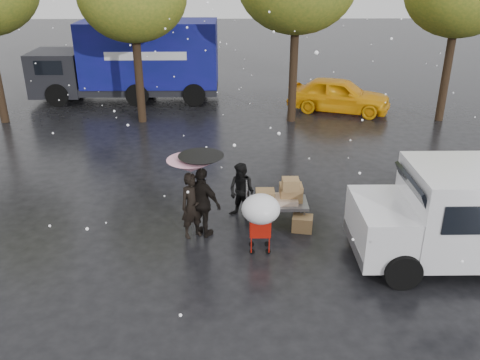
{
  "coord_description": "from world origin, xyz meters",
  "views": [
    {
      "loc": [
        0.15,
        -9.68,
        6.19
      ],
      "look_at": [
        0.3,
        1.0,
        1.41
      ],
      "focal_mm": 38.0,
      "sensor_mm": 36.0,
      "label": 1
    }
  ],
  "objects_px": {
    "person_black": "(203,203)",
    "blue_truck": "(132,61)",
    "person_pink": "(192,206)",
    "white_van": "(479,214)",
    "shopping_cart": "(261,212)",
    "vendor_cart": "(280,197)",
    "yellow_taxi": "(339,95)"
  },
  "relations": [
    {
      "from": "person_black",
      "to": "blue_truck",
      "type": "xyz_separation_m",
      "value": [
        -3.82,
        12.49,
        0.89
      ]
    },
    {
      "from": "person_pink",
      "to": "blue_truck",
      "type": "bearing_deg",
      "value": 74.16
    },
    {
      "from": "white_van",
      "to": "blue_truck",
      "type": "distance_m",
      "value": 16.8
    },
    {
      "from": "person_black",
      "to": "blue_truck",
      "type": "bearing_deg",
      "value": -38.17
    },
    {
      "from": "white_van",
      "to": "blue_truck",
      "type": "relative_size",
      "value": 0.59
    },
    {
      "from": "shopping_cart",
      "to": "blue_truck",
      "type": "xyz_separation_m",
      "value": [
        -5.13,
        13.35,
        0.69
      ]
    },
    {
      "from": "person_pink",
      "to": "vendor_cart",
      "type": "height_order",
      "value": "person_pink"
    },
    {
      "from": "shopping_cart",
      "to": "blue_truck",
      "type": "relative_size",
      "value": 0.18
    },
    {
      "from": "vendor_cart",
      "to": "shopping_cart",
      "type": "relative_size",
      "value": 1.04
    },
    {
      "from": "person_black",
      "to": "vendor_cart",
      "type": "height_order",
      "value": "person_black"
    },
    {
      "from": "person_pink",
      "to": "white_van",
      "type": "height_order",
      "value": "white_van"
    },
    {
      "from": "person_pink",
      "to": "yellow_taxi",
      "type": "xyz_separation_m",
      "value": [
        5.44,
        10.37,
        -0.08
      ]
    },
    {
      "from": "person_pink",
      "to": "shopping_cart",
      "type": "height_order",
      "value": "person_pink"
    },
    {
      "from": "vendor_cart",
      "to": "white_van",
      "type": "xyz_separation_m",
      "value": [
        4.04,
        -1.76,
        0.43
      ]
    },
    {
      "from": "person_pink",
      "to": "person_black",
      "type": "relative_size",
      "value": 0.94
    },
    {
      "from": "person_black",
      "to": "shopping_cart",
      "type": "height_order",
      "value": "person_black"
    },
    {
      "from": "person_pink",
      "to": "blue_truck",
      "type": "xyz_separation_m",
      "value": [
        -3.58,
        12.53,
        0.95
      ]
    },
    {
      "from": "person_pink",
      "to": "white_van",
      "type": "bearing_deg",
      "value": -42.41
    },
    {
      "from": "blue_truck",
      "to": "shopping_cart",
      "type": "bearing_deg",
      "value": -68.98
    },
    {
      "from": "person_pink",
      "to": "blue_truck",
      "type": "distance_m",
      "value": 13.06
    },
    {
      "from": "shopping_cart",
      "to": "white_van",
      "type": "relative_size",
      "value": 0.3
    },
    {
      "from": "person_pink",
      "to": "white_van",
      "type": "distance_m",
      "value": 6.27
    },
    {
      "from": "vendor_cart",
      "to": "shopping_cart",
      "type": "bearing_deg",
      "value": -111.51
    },
    {
      "from": "person_black",
      "to": "vendor_cart",
      "type": "xyz_separation_m",
      "value": [
        1.88,
        0.57,
        -0.14
      ]
    },
    {
      "from": "white_van",
      "to": "yellow_taxi",
      "type": "distance_m",
      "value": 11.55
    },
    {
      "from": "blue_truck",
      "to": "yellow_taxi",
      "type": "xyz_separation_m",
      "value": [
        9.02,
        -2.16,
        -1.03
      ]
    },
    {
      "from": "person_pink",
      "to": "shopping_cart",
      "type": "distance_m",
      "value": 1.77
    },
    {
      "from": "shopping_cart",
      "to": "vendor_cart",
      "type": "bearing_deg",
      "value": 68.49
    },
    {
      "from": "vendor_cart",
      "to": "blue_truck",
      "type": "height_order",
      "value": "blue_truck"
    },
    {
      "from": "vendor_cart",
      "to": "person_black",
      "type": "bearing_deg",
      "value": -163.0
    },
    {
      "from": "person_black",
      "to": "blue_truck",
      "type": "distance_m",
      "value": 13.09
    },
    {
      "from": "person_black",
      "to": "yellow_taxi",
      "type": "xyz_separation_m",
      "value": [
        5.2,
        10.34,
        -0.14
      ]
    }
  ]
}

